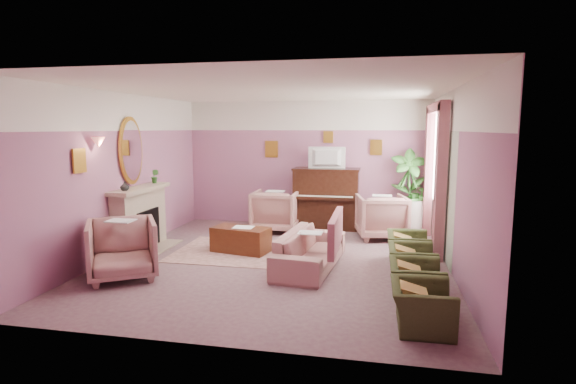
% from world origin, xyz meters
% --- Properties ---
extents(floor, '(5.50, 6.00, 0.01)m').
position_xyz_m(floor, '(0.00, 0.00, 0.00)').
color(floor, '#715259').
rests_on(floor, ground).
extents(ceiling, '(5.50, 6.00, 0.01)m').
position_xyz_m(ceiling, '(0.00, 0.00, 2.80)').
color(ceiling, white).
rests_on(ceiling, wall_back).
extents(wall_back, '(5.50, 0.02, 2.80)m').
position_xyz_m(wall_back, '(0.00, 3.00, 1.40)').
color(wall_back, '#80557C').
rests_on(wall_back, floor).
extents(wall_front, '(5.50, 0.02, 2.80)m').
position_xyz_m(wall_front, '(0.00, -3.00, 1.40)').
color(wall_front, '#80557C').
rests_on(wall_front, floor).
extents(wall_left, '(0.02, 6.00, 2.80)m').
position_xyz_m(wall_left, '(-2.75, 0.00, 1.40)').
color(wall_left, '#80557C').
rests_on(wall_left, floor).
extents(wall_right, '(0.02, 6.00, 2.80)m').
position_xyz_m(wall_right, '(2.75, 0.00, 1.40)').
color(wall_right, '#80557C').
rests_on(wall_right, floor).
extents(picture_rail_band, '(5.50, 0.01, 0.65)m').
position_xyz_m(picture_rail_band, '(0.00, 2.99, 2.47)').
color(picture_rail_band, white).
rests_on(picture_rail_band, wall_back).
extents(stripe_panel, '(0.01, 3.00, 2.15)m').
position_xyz_m(stripe_panel, '(2.73, 1.30, 1.07)').
color(stripe_panel, beige).
rests_on(stripe_panel, wall_right).
extents(fireplace_surround, '(0.30, 1.40, 1.10)m').
position_xyz_m(fireplace_surround, '(-2.59, 0.20, 0.55)').
color(fireplace_surround, tan).
rests_on(fireplace_surround, floor).
extents(fireplace_inset, '(0.18, 0.72, 0.68)m').
position_xyz_m(fireplace_inset, '(-2.49, 0.20, 0.40)').
color(fireplace_inset, black).
rests_on(fireplace_inset, floor).
extents(fire_ember, '(0.06, 0.54, 0.10)m').
position_xyz_m(fire_ember, '(-2.45, 0.20, 0.22)').
color(fire_ember, orange).
rests_on(fire_ember, floor).
extents(mantel_shelf, '(0.40, 1.55, 0.07)m').
position_xyz_m(mantel_shelf, '(-2.56, 0.20, 1.12)').
color(mantel_shelf, tan).
rests_on(mantel_shelf, fireplace_surround).
extents(hearth, '(0.55, 1.50, 0.02)m').
position_xyz_m(hearth, '(-2.39, 0.20, 0.01)').
color(hearth, tan).
rests_on(hearth, floor).
extents(mirror_frame, '(0.04, 0.72, 1.20)m').
position_xyz_m(mirror_frame, '(-2.70, 0.20, 1.80)').
color(mirror_frame, '#B68628').
rests_on(mirror_frame, wall_left).
extents(mirror_glass, '(0.01, 0.60, 1.06)m').
position_xyz_m(mirror_glass, '(-2.67, 0.20, 1.80)').
color(mirror_glass, white).
rests_on(mirror_glass, wall_left).
extents(sconce_shade, '(0.20, 0.20, 0.16)m').
position_xyz_m(sconce_shade, '(-2.62, -0.85, 1.98)').
color(sconce_shade, '#ED7865').
rests_on(sconce_shade, wall_left).
extents(piano, '(1.40, 0.60, 1.30)m').
position_xyz_m(piano, '(0.50, 2.68, 0.65)').
color(piano, black).
rests_on(piano, floor).
extents(piano_keyshelf, '(1.30, 0.12, 0.06)m').
position_xyz_m(piano_keyshelf, '(0.50, 2.33, 0.72)').
color(piano_keyshelf, black).
rests_on(piano_keyshelf, piano).
extents(piano_keys, '(1.20, 0.08, 0.02)m').
position_xyz_m(piano_keys, '(0.50, 2.33, 0.76)').
color(piano_keys, silver).
rests_on(piano_keys, piano).
extents(piano_top, '(1.45, 0.65, 0.04)m').
position_xyz_m(piano_top, '(0.50, 2.68, 1.31)').
color(piano_top, black).
rests_on(piano_top, piano).
extents(television, '(0.80, 0.12, 0.48)m').
position_xyz_m(television, '(0.50, 2.63, 1.60)').
color(television, black).
rests_on(television, piano).
extents(print_back_left, '(0.30, 0.03, 0.38)m').
position_xyz_m(print_back_left, '(-0.80, 2.96, 1.72)').
color(print_back_left, '#B68628').
rests_on(print_back_left, wall_back).
extents(print_back_right, '(0.26, 0.03, 0.34)m').
position_xyz_m(print_back_right, '(1.55, 2.96, 1.78)').
color(print_back_right, '#B68628').
rests_on(print_back_right, wall_back).
extents(print_back_mid, '(0.22, 0.03, 0.26)m').
position_xyz_m(print_back_mid, '(0.50, 2.96, 2.00)').
color(print_back_mid, '#B68628').
rests_on(print_back_mid, wall_back).
extents(print_left_wall, '(0.03, 0.28, 0.36)m').
position_xyz_m(print_left_wall, '(-2.71, -1.20, 1.72)').
color(print_left_wall, '#B68628').
rests_on(print_left_wall, wall_left).
extents(window_blind, '(0.03, 1.40, 1.80)m').
position_xyz_m(window_blind, '(2.70, 1.55, 1.70)').
color(window_blind, beige).
rests_on(window_blind, wall_right).
extents(curtain_left, '(0.16, 0.34, 2.60)m').
position_xyz_m(curtain_left, '(2.62, 0.63, 1.30)').
color(curtain_left, '#9A515C').
rests_on(curtain_left, floor).
extents(curtain_right, '(0.16, 0.34, 2.60)m').
position_xyz_m(curtain_right, '(2.62, 2.47, 1.30)').
color(curtain_right, '#9A515C').
rests_on(curtain_right, floor).
extents(pelmet, '(0.16, 2.20, 0.16)m').
position_xyz_m(pelmet, '(2.62, 1.55, 2.56)').
color(pelmet, '#9A515C').
rests_on(pelmet, wall_right).
extents(mantel_plant, '(0.16, 0.16, 0.28)m').
position_xyz_m(mantel_plant, '(-2.55, 0.75, 1.29)').
color(mantel_plant, '#34772B').
rests_on(mantel_plant, mantel_shelf).
extents(mantel_vase, '(0.16, 0.16, 0.16)m').
position_xyz_m(mantel_vase, '(-2.55, -0.30, 1.23)').
color(mantel_vase, white).
rests_on(mantel_vase, mantel_shelf).
extents(area_rug, '(2.50, 1.80, 0.01)m').
position_xyz_m(area_rug, '(-0.66, 0.42, 0.01)').
color(area_rug, '#A97A73').
rests_on(area_rug, floor).
extents(coffee_table, '(1.08, 0.69, 0.45)m').
position_xyz_m(coffee_table, '(-0.76, 0.41, 0.23)').
color(coffee_table, '#4E2511').
rests_on(coffee_table, floor).
extents(table_paper, '(0.35, 0.28, 0.01)m').
position_xyz_m(table_paper, '(-0.71, 0.41, 0.46)').
color(table_paper, white).
rests_on(table_paper, coffee_table).
extents(sofa, '(0.65, 1.96, 0.79)m').
position_xyz_m(sofa, '(0.59, -0.21, 0.40)').
color(sofa, '#AC7870').
rests_on(sofa, floor).
extents(sofa_throw, '(0.10, 1.49, 0.55)m').
position_xyz_m(sofa_throw, '(0.99, -0.21, 0.60)').
color(sofa_throw, '#9A515C').
rests_on(sofa_throw, sofa).
extents(floral_armchair_left, '(0.93, 0.93, 0.97)m').
position_xyz_m(floral_armchair_left, '(-0.53, 2.17, 0.49)').
color(floral_armchair_left, '#AC7870').
rests_on(floral_armchair_left, floor).
extents(floral_armchair_right, '(0.93, 0.93, 0.97)m').
position_xyz_m(floral_armchair_right, '(1.70, 1.97, 0.49)').
color(floral_armchair_right, '#AC7870').
rests_on(floral_armchair_right, floor).
extents(floral_armchair_front, '(0.93, 0.93, 0.97)m').
position_xyz_m(floral_armchair_front, '(-2.04, -1.28, 0.49)').
color(floral_armchair_front, '#AC7870').
rests_on(floral_armchair_front, floor).
extents(olive_chair_a, '(0.54, 0.77, 0.67)m').
position_xyz_m(olive_chair_a, '(2.12, -2.14, 0.33)').
color(olive_chair_a, '#333C1C').
rests_on(olive_chair_a, floor).
extents(olive_chair_b, '(0.54, 0.77, 0.67)m').
position_xyz_m(olive_chair_b, '(2.12, -1.32, 0.33)').
color(olive_chair_b, '#333C1C').
rests_on(olive_chair_b, floor).
extents(olive_chair_c, '(0.54, 0.77, 0.67)m').
position_xyz_m(olive_chair_c, '(2.12, -0.50, 0.33)').
color(olive_chair_c, '#333C1C').
rests_on(olive_chair_c, floor).
extents(olive_chair_d, '(0.54, 0.77, 0.67)m').
position_xyz_m(olive_chair_d, '(2.12, 0.32, 0.33)').
color(olive_chair_d, '#333C1C').
rests_on(olive_chair_d, floor).
extents(side_table, '(0.52, 0.52, 0.70)m').
position_xyz_m(side_table, '(2.39, 2.63, 0.35)').
color(side_table, white).
rests_on(side_table, floor).
extents(side_plant_big, '(0.30, 0.30, 0.34)m').
position_xyz_m(side_plant_big, '(2.39, 2.63, 0.87)').
color(side_plant_big, '#34772B').
rests_on(side_plant_big, side_table).
extents(side_plant_small, '(0.16, 0.16, 0.28)m').
position_xyz_m(side_plant_small, '(2.51, 2.53, 0.84)').
color(side_plant_small, '#34772B').
rests_on(side_plant_small, side_table).
extents(palm_pot, '(0.34, 0.34, 0.34)m').
position_xyz_m(palm_pot, '(2.24, 2.59, 0.17)').
color(palm_pot, '#9F5247').
rests_on(palm_pot, floor).
extents(palm_plant, '(0.76, 0.76, 1.44)m').
position_xyz_m(palm_plant, '(2.24, 2.59, 1.06)').
color(palm_plant, '#34772B').
rests_on(palm_plant, palm_pot).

